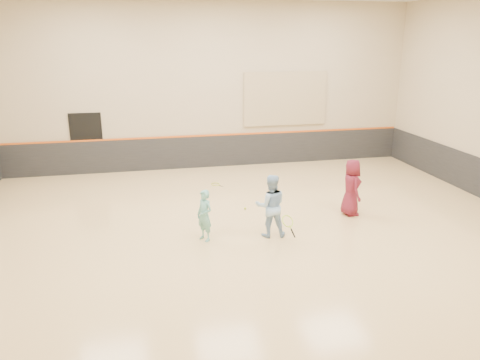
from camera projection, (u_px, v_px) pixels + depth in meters
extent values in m
cube|color=tan|center=(249.00, 229.00, 12.26)|extent=(15.00, 12.00, 0.20)
cube|color=#C2AE8D|center=(211.00, 87.00, 16.97)|extent=(15.00, 0.02, 6.00)
cube|color=#C2AE8D|center=(362.00, 185.00, 5.74)|extent=(15.00, 0.02, 6.00)
cube|color=#232326|center=(213.00, 151.00, 17.64)|extent=(14.90, 0.04, 1.20)
cube|color=#D85914|center=(212.00, 135.00, 17.44)|extent=(14.90, 0.03, 0.06)
cube|color=tan|center=(285.00, 99.00, 17.62)|extent=(3.20, 0.08, 2.00)
cube|color=black|center=(87.00, 144.00, 16.59)|extent=(1.10, 0.05, 2.20)
imported|color=#68B5AF|center=(205.00, 216.00, 11.22)|extent=(0.51, 0.55, 1.27)
imported|color=#94BCE5|center=(271.00, 206.00, 11.42)|extent=(0.84, 0.70, 1.58)
imported|color=maroon|center=(351.00, 187.00, 12.82)|extent=(0.52, 0.78, 1.57)
sphere|color=gold|center=(269.00, 236.00, 11.55)|extent=(0.07, 0.07, 0.07)
sphere|color=#C2D231|center=(357.00, 183.00, 12.73)|extent=(0.07, 0.07, 0.07)
sphere|color=#B3CF30|center=(245.00, 208.00, 13.40)|extent=(0.07, 0.07, 0.07)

